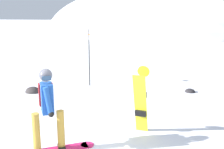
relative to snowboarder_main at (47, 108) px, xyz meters
The scene contains 6 objects.
ridge_peak_main 40.29m from the snowboarder_main, 96.01° to the left, with size 36.97×33.27×15.15m.
snowboarder_main is the anchor object (origin of this frame).
spare_snowboard 2.10m from the snowboarder_main, 41.99° to the left, with size 0.28×0.53×1.59m.
piste_marker_near 5.30m from the snowboarder_main, 105.00° to the left, with size 0.20×0.20×2.25m.
rock_dark 4.66m from the snowboarder_main, 129.42° to the left, with size 0.56×0.48×0.39m.
rock_mid 6.00m from the snowboarder_main, 65.67° to the left, with size 0.37×0.32×0.26m.
Camera 1 is at (2.35, -3.89, 2.70)m, focal length 43.11 mm.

